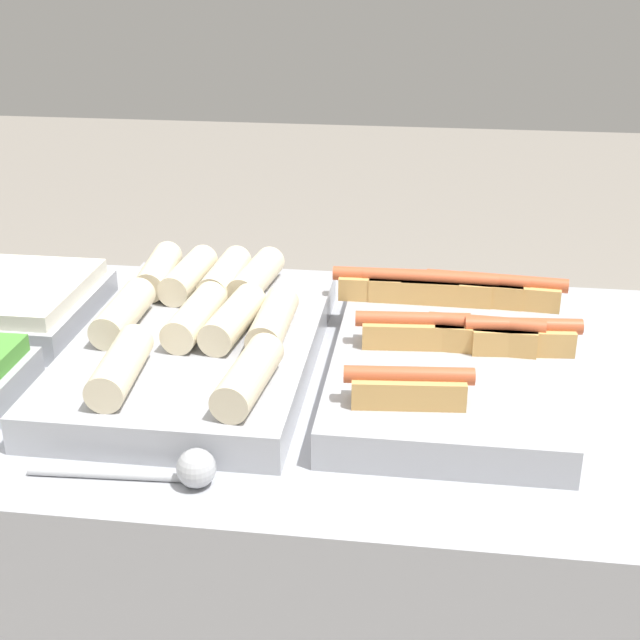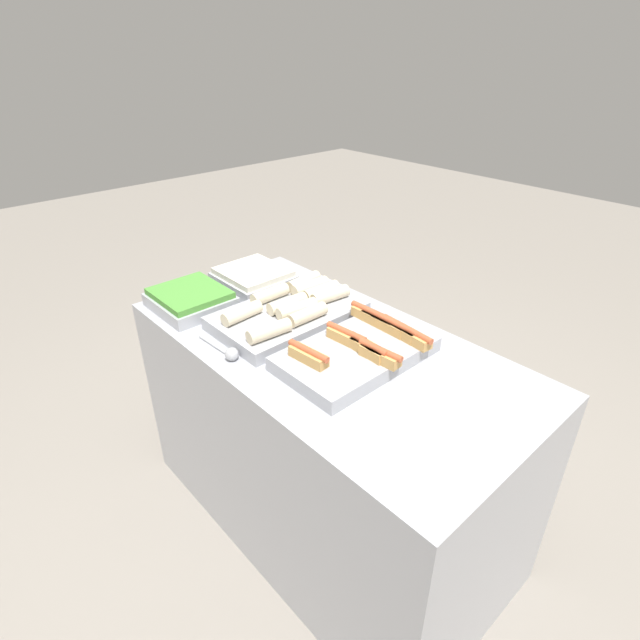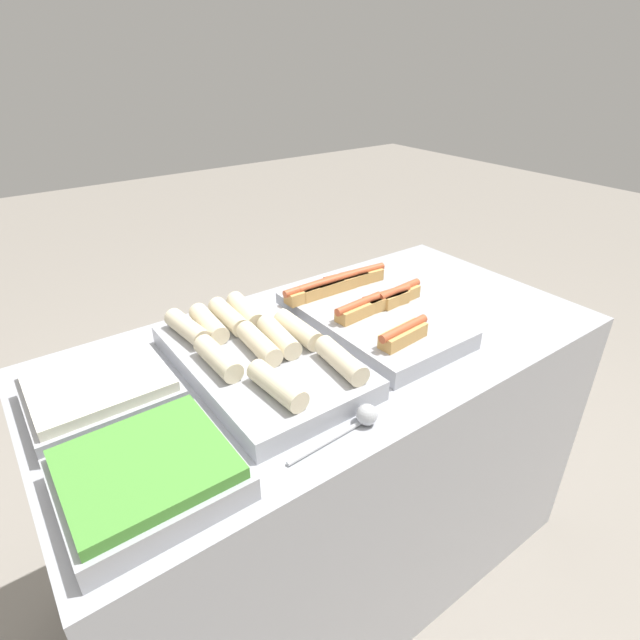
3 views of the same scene
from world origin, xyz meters
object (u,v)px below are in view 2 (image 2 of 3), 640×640
(tray_wraps, at_px, (290,311))
(serving_spoon_near, at_px, (229,353))
(tray_hotdogs, at_px, (360,349))
(tray_side_back, at_px, (253,278))
(tray_side_front, at_px, (191,299))

(tray_wraps, height_order, serving_spoon_near, tray_wraps)
(tray_hotdogs, relative_size, tray_wraps, 0.94)
(tray_wraps, bearing_deg, serving_spoon_near, -79.12)
(tray_hotdogs, xyz_separation_m, tray_side_back, (-0.71, 0.07, -0.00))
(tray_wraps, relative_size, serving_spoon_near, 2.44)
(tray_hotdogs, xyz_separation_m, tray_side_front, (-0.71, -0.23, -0.00))
(tray_hotdogs, height_order, tray_side_front, tray_hotdogs)
(tray_side_front, relative_size, serving_spoon_near, 1.33)
(tray_wraps, relative_size, tray_side_back, 1.84)
(tray_wraps, height_order, tray_side_back, tray_wraps)
(tray_side_front, relative_size, tray_side_back, 1.00)
(tray_side_back, relative_size, serving_spoon_near, 1.33)
(tray_hotdogs, xyz_separation_m, serving_spoon_near, (-0.30, -0.32, -0.02))
(tray_wraps, bearing_deg, tray_hotdogs, 1.41)
(tray_side_back, bearing_deg, tray_hotdogs, -5.96)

